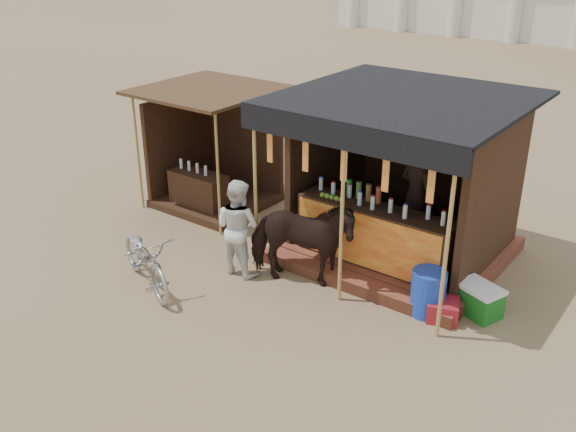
{
  "coord_description": "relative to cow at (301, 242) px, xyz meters",
  "views": [
    {
      "loc": [
        5.37,
        -5.59,
        5.17
      ],
      "look_at": [
        0.0,
        1.6,
        1.1
      ],
      "focal_mm": 40.0,
      "sensor_mm": 36.0,
      "label": 1
    }
  ],
  "objects": [
    {
      "name": "main_stall",
      "position": [
        0.76,
        1.76,
        0.29
      ],
      "size": [
        3.6,
        3.61,
        2.78
      ],
      "color": "brown",
      "rests_on": "ground"
    },
    {
      "name": "cow",
      "position": [
        0.0,
        0.0,
        0.0
      ],
      "size": [
        1.91,
        1.38,
        1.47
      ],
      "primitive_type": "imported",
      "rotation": [
        0.0,
        0.0,
        1.95
      ],
      "color": "black",
      "rests_on": "ground"
    },
    {
      "name": "blue_barrel",
      "position": [
        1.97,
        0.4,
        -0.39
      ],
      "size": [
        0.6,
        0.6,
        0.69
      ],
      "primitive_type": "cylinder",
      "rotation": [
        0.0,
        0.0,
        -0.21
      ],
      "color": "#173AB3",
      "rests_on": "ground"
    },
    {
      "name": "motorbike",
      "position": [
        -1.88,
        -1.49,
        -0.26
      ],
      "size": [
        1.93,
        1.28,
        0.96
      ],
      "primitive_type": "imported",
      "rotation": [
        0.0,
        0.0,
        1.19
      ],
      "color": "#9898A0",
      "rests_on": "ground"
    },
    {
      "name": "secondary_stall",
      "position": [
        -3.42,
        1.64,
        0.12
      ],
      "size": [
        2.4,
        2.4,
        2.38
      ],
      "color": "#3B2115",
      "rests_on": "ground"
    },
    {
      "name": "bystander",
      "position": [
        -1.03,
        -0.28,
        0.06
      ],
      "size": [
        0.78,
        0.61,
        1.6
      ],
      "primitive_type": "imported",
      "rotation": [
        0.0,
        0.0,
        3.15
      ],
      "color": "silver",
      "rests_on": "ground"
    },
    {
      "name": "red_crate",
      "position": [
        2.23,
        0.4,
        -0.59
      ],
      "size": [
        0.56,
        0.57,
        0.3
      ],
      "primitive_type": "cube",
      "rotation": [
        0.0,
        0.0,
        0.35
      ],
      "color": "maroon",
      "rests_on": "ground"
    },
    {
      "name": "cooler",
      "position": [
        2.58,
        0.83,
        -0.5
      ],
      "size": [
        0.75,
        0.64,
        0.46
      ],
      "color": "#17691C",
      "rests_on": "ground"
    },
    {
      "name": "ground",
      "position": [
        -0.25,
        -1.6,
        -0.74
      ],
      "size": [
        120.0,
        120.0,
        0.0
      ],
      "primitive_type": "plane",
      "color": "#846B4C",
      "rests_on": "ground"
    }
  ]
}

